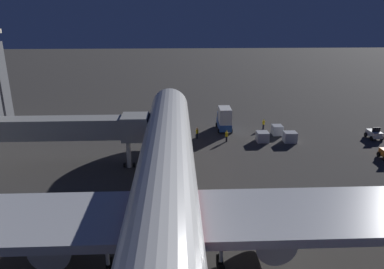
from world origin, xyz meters
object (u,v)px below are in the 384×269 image
Objects in this scene: airliner_at_gate at (163,217)px; ground_crew_marshaller_fwd at (197,133)px; baggage_container_mid_row at (262,137)px; ground_crew_near_nose_gear at (227,136)px; jet_bridge at (79,128)px; baggage_container_far_row at (277,130)px; traffic_cone_nose_port at (184,133)px; baggage_container_near_belt at (290,137)px; ground_crew_by_belt_loader at (264,124)px; baggage_tug_spare at (374,134)px; traffic_cone_nose_starboard at (157,134)px; cargo_truck_aft at (224,119)px.

airliner_at_gate is 38.53× the size of ground_crew_marshaller_fwd.
baggage_container_mid_row is 10.01m from ground_crew_marshaller_fwd.
airliner_at_gate is 37.82× the size of ground_crew_near_nose_gear.
jet_bridge is 11.31× the size of ground_crew_near_nose_gear.
traffic_cone_nose_port is at bearing -1.81° from baggage_container_far_row.
ground_crew_near_nose_gear is (9.57, -0.55, 0.19)m from baggage_container_near_belt.
ground_crew_marshaller_fwd is at bearing 20.09° from ground_crew_by_belt_loader.
baggage_tug_spare is 1.45× the size of ground_crew_marshaller_fwd.
ground_crew_near_nose_gear reaches higher than traffic_cone_nose_starboard.
ground_crew_by_belt_loader is 1.01× the size of ground_crew_marshaller_fwd.
airliner_at_gate is 33.16m from traffic_cone_nose_starboard.
traffic_cone_nose_port is (-2.20, -32.71, -4.96)m from airliner_at_gate.
baggage_container_near_belt is 4.13m from baggage_container_mid_row.
cargo_truck_aft reaches higher than traffic_cone_nose_port.
baggage_container_far_row is at bearing -157.15° from jet_bridge.
ground_crew_marshaller_fwd is at bearing -2.56° from baggage_tug_spare.
cargo_truck_aft is 2.75× the size of ground_crew_by_belt_loader.
cargo_truck_aft is at bearing -104.26° from airliner_at_gate.
jet_bridge is at bearing 54.57° from traffic_cone_nose_starboard.
ground_crew_near_nose_gear is (-19.48, -8.83, -4.35)m from jet_bridge.
traffic_cone_nose_starboard is (10.74, -3.45, -0.70)m from ground_crew_near_nose_gear.
ground_crew_by_belt_loader is 12.11m from ground_crew_marshaller_fwd.
ground_crew_marshaller_fwd is (13.97, -2.16, 0.17)m from baggage_container_near_belt.
traffic_cone_nose_port is (13.32, 2.32, -0.70)m from ground_crew_by_belt_loader.
ground_crew_marshaller_fwd is at bearing -97.64° from airliner_at_gate.
baggage_tug_spare is 1.37× the size of baggage_container_mid_row.
cargo_truck_aft is at bearing -12.95° from baggage_tug_spare.
ground_crew_near_nose_gear reaches higher than baggage_container_mid_row.
ground_crew_by_belt_loader reaches higher than baggage_container_near_belt.
airliner_at_gate is 32.65m from baggage_container_mid_row.
cargo_truck_aft is at bearing -143.89° from jet_bridge.
cargo_truck_aft is 2.58× the size of baggage_container_near_belt.
traffic_cone_nose_starboard is (-8.74, -12.28, -5.06)m from jet_bridge.
ground_crew_marshaller_fwd is at bearing 40.31° from cargo_truck_aft.
baggage_container_mid_row is 1.04× the size of ground_crew_near_nose_gear.
ground_crew_by_belt_loader reaches higher than traffic_cone_nose_port.
baggage_tug_spare is at bearing 174.81° from traffic_cone_nose_starboard.
ground_crew_near_nose_gear is at bearing 162.18° from traffic_cone_nose_starboard.
baggage_container_near_belt is 1.03× the size of baggage_container_far_row.
ground_crew_marshaller_fwd is 2.76m from traffic_cone_nose_port.
traffic_cone_nose_starboard is at bearing 11.07° from cargo_truck_aft.
baggage_container_mid_row is 12.33m from traffic_cone_nose_port.
baggage_tug_spare is at bearing -179.06° from ground_crew_near_nose_gear.
ground_crew_by_belt_loader is (-15.52, -35.03, -4.26)m from airliner_at_gate.
baggage_container_far_row is at bearing -10.14° from baggage_tug_spare.
ground_crew_marshaller_fwd is (9.86, -1.72, 0.21)m from baggage_container_mid_row.
ground_crew_near_nose_gear is 11.30m from traffic_cone_nose_starboard.
cargo_truck_aft is at bearing -48.08° from baggage_container_mid_row.
ground_crew_by_belt_loader reaches higher than ground_crew_marshaller_fwd.
baggage_container_far_row is (-3.09, -3.08, 0.01)m from baggage_container_mid_row.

